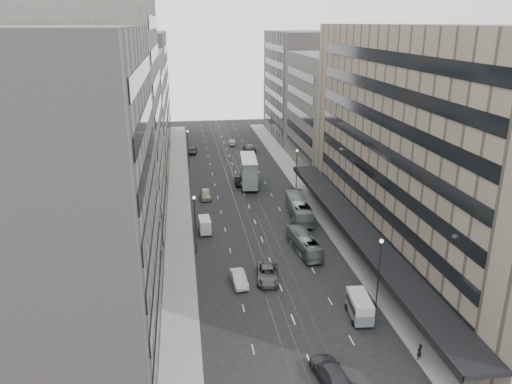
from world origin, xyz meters
TOP-DOWN VIEW (x-y plane):
  - ground at (0.00, 0.00)m, footprint 220.00×220.00m
  - sidewalk_right at (12.00, 37.50)m, footprint 4.00×125.00m
  - sidewalk_left at (-12.00, 37.50)m, footprint 4.00×125.00m
  - department_store at (21.45, 8.00)m, footprint 19.20×60.00m
  - building_right_mid at (21.50, 52.00)m, footprint 15.00×28.00m
  - building_right_far at (21.50, 82.00)m, footprint 15.00×32.00m
  - building_left_a at (-21.50, -8.00)m, footprint 15.00×28.00m
  - building_left_b at (-21.50, 19.00)m, footprint 15.00×26.00m
  - building_left_c at (-21.50, 46.00)m, footprint 15.00×28.00m
  - building_left_d at (-21.50, 79.00)m, footprint 15.00×38.00m
  - lamp_right_near at (9.70, -5.00)m, footprint 0.44×0.44m
  - lamp_right_far at (9.70, 35.00)m, footprint 0.44×0.44m
  - lamp_left_near at (-9.70, 12.00)m, footprint 0.44×0.44m
  - lamp_left_far at (-9.70, 55.00)m, footprint 0.44×0.44m
  - bus_near at (5.07, 10.09)m, footprint 3.13×9.76m
  - bus_far at (7.29, 22.71)m, footprint 3.65×12.13m
  - double_decker at (1.54, 40.60)m, footprint 3.84×10.51m
  - vw_microbus at (7.10, -6.71)m, footprint 2.54×4.92m
  - panel_van at (-8.13, 18.76)m, footprint 1.97×3.77m
  - sedan_1 at (-4.88, 2.43)m, footprint 1.98×4.71m
  - sedan_2 at (-1.24, 3.03)m, footprint 3.44×6.08m
  - sedan_3 at (1.19, -15.92)m, footprint 3.12×6.12m
  - sedan_4 at (-7.18, 34.23)m, footprint 2.02×4.92m
  - sedan_5 at (-0.27, 41.54)m, footprint 1.80×4.68m
  - sedan_6 at (1.20, 41.49)m, footprint 2.82×5.30m
  - sedan_7 at (5.43, 67.75)m, footprint 2.97×6.07m
  - sedan_8 at (-8.50, 67.08)m, footprint 2.44×4.77m
  - sedan_9 at (1.79, 74.89)m, footprint 1.71×4.48m
  - pedestrian at (10.20, -14.47)m, footprint 0.72×0.62m

SIDE VIEW (x-z plane):
  - ground at x=0.00m, z-range 0.00..0.00m
  - sidewalk_right at x=12.00m, z-range 0.00..0.15m
  - sidewalk_left at x=-12.00m, z-range 0.00..0.15m
  - sedan_6 at x=1.20m, z-range 0.00..1.42m
  - sedan_9 at x=1.79m, z-range 0.00..1.46m
  - sedan_1 at x=-4.88m, z-range 0.00..1.51m
  - sedan_5 at x=-0.27m, z-range 0.00..1.52m
  - sedan_8 at x=-8.50m, z-range 0.00..1.55m
  - sedan_2 at x=-1.24m, z-range 0.00..1.60m
  - sedan_4 at x=-7.18m, z-range 0.00..1.67m
  - sedan_3 at x=1.19m, z-range 0.00..1.70m
  - sedan_7 at x=5.43m, z-range 0.00..1.70m
  - pedestrian at x=10.20m, z-range 0.15..1.81m
  - panel_van at x=-8.13m, z-range 0.12..2.45m
  - bus_near at x=5.07m, z-range 0.00..2.67m
  - vw_microbus at x=7.10m, z-range 0.15..2.71m
  - bus_far at x=7.29m, z-range 0.00..3.33m
  - double_decker at x=1.54m, z-range 0.22..5.86m
  - lamp_right_near at x=9.70m, z-range 1.04..9.36m
  - lamp_right_far at x=9.70m, z-range 1.04..9.36m
  - lamp_left_near at x=-9.70m, z-range 1.04..9.36m
  - lamp_left_far at x=-9.70m, z-range 1.04..9.36m
  - building_right_mid at x=21.50m, z-range 0.00..24.00m
  - building_left_c at x=-21.50m, z-range 0.00..25.00m
  - building_right_far at x=21.50m, z-range 0.00..28.00m
  - building_left_d at x=-21.50m, z-range 0.00..28.00m
  - department_store at x=21.45m, z-range -0.05..29.95m
  - building_left_a at x=-21.50m, z-range 0.00..30.00m
  - building_left_b at x=-21.50m, z-range 0.00..34.00m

